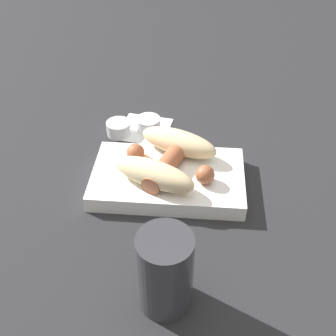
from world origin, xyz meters
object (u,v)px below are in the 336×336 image
object	(u,v)px
sausage	(169,163)
condiment_cup_near	(149,125)
drink_glass	(165,272)
bread_roll	(167,158)
food_tray	(168,179)
condiment_cup_far	(119,129)

from	to	relation	value
sausage	condiment_cup_near	bearing A→B (deg)	-70.91
condiment_cup_near	drink_glass	size ratio (longest dim) A/B	0.40
bread_roll	drink_glass	size ratio (longest dim) A/B	1.52
food_tray	bread_roll	xyz separation A→B (m)	(0.00, -0.01, 0.04)
condiment_cup_far	drink_glass	world-z (taller)	drink_glass
condiment_cup_far	drink_glass	size ratio (longest dim) A/B	0.40
condiment_cup_near	food_tray	bearing A→B (deg)	108.05
drink_glass	sausage	bearing A→B (deg)	-86.76
condiment_cup_near	bread_roll	bearing A→B (deg)	108.39
drink_glass	condiment_cup_far	bearing A→B (deg)	-71.18
bread_roll	sausage	size ratio (longest dim) A/B	1.21
condiment_cup_near	condiment_cup_far	world-z (taller)	same
bread_roll	condiment_cup_near	world-z (taller)	bread_roll
condiment_cup_near	condiment_cup_far	size ratio (longest dim) A/B	1.00
food_tray	drink_glass	distance (m)	0.24
drink_glass	condiment_cup_near	bearing A→B (deg)	-80.10
bread_roll	sausage	bearing A→B (deg)	121.71
condiment_cup_near	drink_glass	xyz separation A→B (m)	(-0.07, 0.41, 0.05)
condiment_cup_far	food_tray	bearing A→B (deg)	127.70
condiment_cup_near	condiment_cup_far	xyz separation A→B (m)	(0.06, 0.02, 0.00)
food_tray	condiment_cup_near	distance (m)	0.18
food_tray	bread_roll	world-z (taller)	bread_roll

